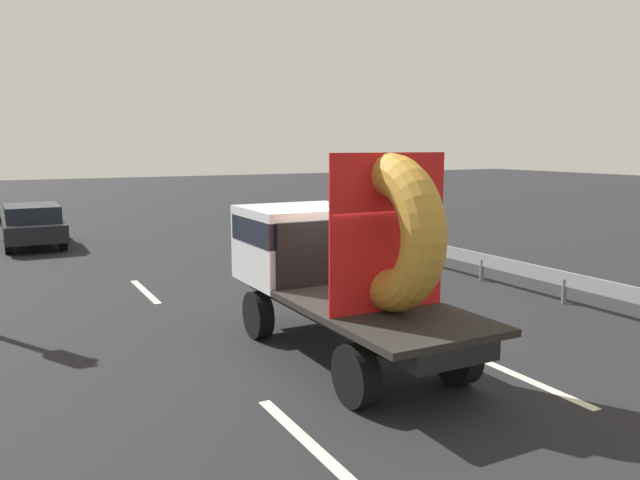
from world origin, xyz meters
name	(u,v)px	position (x,y,z in m)	size (l,w,h in m)	color
ground_plane	(362,354)	(0.00, 0.00, 0.00)	(120.00, 120.00, 0.00)	black
flatbed_truck	(332,256)	(-0.34, 0.44, 1.60)	(2.02, 5.33, 3.31)	black
distant_sedan	(33,224)	(-4.07, 14.75, 0.76)	(1.86, 4.33, 1.41)	black
guardrail	(520,270)	(5.61, 2.05, 0.52)	(0.10, 10.31, 0.71)	gray
lane_dash_left_near	(315,448)	(-2.20, -2.52, 0.00)	(2.96, 0.16, 0.01)	beige
lane_dash_left_far	(145,291)	(-2.20, 6.17, 0.00)	(2.61, 0.16, 0.01)	beige
lane_dash_right_near	(519,376)	(1.53, -1.97, 0.00)	(2.74, 0.16, 0.01)	beige
lane_dash_right_far	(291,277)	(1.53, 6.00, 0.00)	(2.05, 0.16, 0.01)	beige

